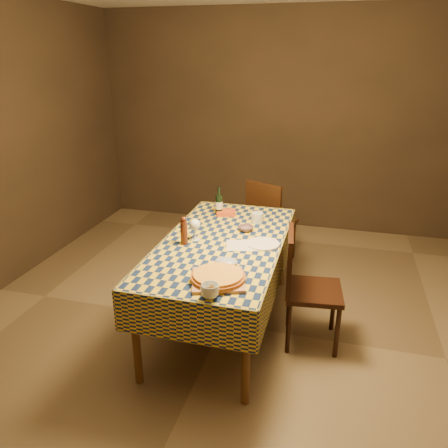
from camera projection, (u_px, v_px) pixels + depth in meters
The scene contains 16 objects.
room at pixel (222, 170), 3.24m from camera, with size 5.00×5.10×2.70m.
dining_table at pixel (222, 250), 3.48m from camera, with size 0.94×1.84×0.77m.
cutting_board at pixel (218, 280), 2.84m from camera, with size 0.34×0.34×0.02m, color #B17553.
pizza at pixel (218, 276), 2.83m from camera, with size 0.44×0.44×0.04m.
pepper_mill at pixel (184, 231), 3.37m from camera, with size 0.07×0.07×0.23m.
bowl at pixel (246, 229), 3.65m from camera, with size 0.13×0.13×0.04m, color #684C57.
wine_glass at pixel (195, 225), 3.44m from camera, with size 0.10×0.10×0.18m.
wine_bottle at pixel (219, 205), 3.99m from camera, with size 0.07×0.07×0.27m.
deli_tub at pixel (257, 218), 3.83m from camera, with size 0.10×0.10×0.09m, color silver.
takeout_container at pixel (226, 213), 4.02m from camera, with size 0.17×0.12×0.04m, color #D24B1B.
white_plate at pixel (263, 244), 3.39m from camera, with size 0.25×0.25×0.01m, color white.
tumbler at pixel (210, 291), 2.64m from camera, with size 0.12×0.12×0.09m, color white.
flour_patch at pixel (244, 245), 3.38m from camera, with size 0.27×0.21×0.00m, color silver.
flour_bag at pixel (226, 262), 3.06m from camera, with size 0.16×0.12×0.05m, color #9CA7C8.
chair_far at pixel (268, 218), 4.66m from camera, with size 0.55×0.55×0.93m.
chair_right at pixel (303, 282), 3.34m from camera, with size 0.47×0.47×0.93m.
Camera 1 is at (0.83, -3.05, 2.15)m, focal length 35.00 mm.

